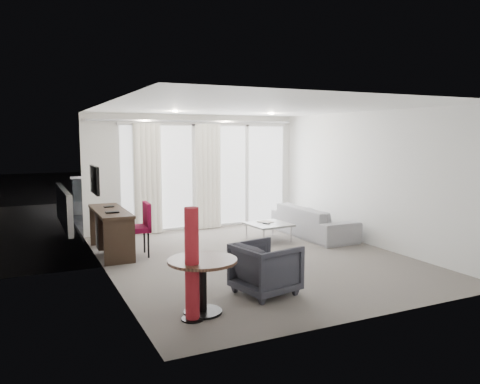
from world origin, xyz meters
name	(u,v)px	position (x,y,z in m)	size (l,w,h in m)	color
floor	(255,258)	(0.00, 0.00, 0.00)	(5.00, 6.00, 0.00)	#625C55
ceiling	(255,108)	(0.00, 0.00, 2.60)	(5.00, 6.00, 0.00)	white
wall_left	(106,192)	(-2.50, 0.00, 1.30)	(0.00, 6.00, 2.60)	silver
wall_right	(369,179)	(2.50, 0.00, 1.30)	(0.00, 6.00, 2.60)	silver
wall_front	(375,209)	(0.00, -3.00, 1.30)	(5.00, 0.00, 2.60)	silver
window_panel	(208,176)	(0.30, 2.98, 1.20)	(4.00, 0.02, 2.38)	white
window_frame	(208,176)	(0.30, 2.97, 1.20)	(4.10, 0.06, 2.44)	white
curtain_left	(148,179)	(-1.15, 2.82, 1.20)	(0.60, 0.20, 2.38)	white
curtain_right	(208,177)	(0.25, 2.82, 1.20)	(0.60, 0.20, 2.38)	white
curtain_track	(197,121)	(0.00, 2.82, 2.45)	(4.80, 0.04, 0.04)	#B2B2B7
downlight_a	(175,111)	(-0.90, 1.60, 2.59)	(0.12, 0.12, 0.02)	#FFE0B2
downlight_b	(271,114)	(1.20, 1.60, 2.59)	(0.12, 0.12, 0.02)	#FFE0B2
desk	(111,232)	(-2.21, 1.39, 0.40)	(0.54, 1.71, 0.80)	black
tv	(95,180)	(-2.46, 1.45, 1.35)	(0.05, 0.80, 0.50)	black
desk_chair	(135,230)	(-1.86, 1.02, 0.48)	(0.52, 0.49, 0.96)	maroon
round_table	(203,286)	(-1.73, -2.01, 0.33)	(0.84, 0.84, 0.67)	#3E261A
menu_card	(190,254)	(-1.85, -1.92, 0.72)	(0.13, 0.02, 0.23)	white
red_lamp	(192,264)	(-1.91, -2.15, 0.66)	(0.26, 0.26, 1.32)	maroon
tub_armchair	(266,268)	(-0.71, -1.71, 0.35)	(0.75, 0.77, 0.70)	#2B2C34
coffee_table	(268,232)	(0.88, 1.09, 0.18)	(0.79, 0.79, 0.36)	gray
remote	(266,224)	(0.81, 1.07, 0.36)	(0.05, 0.15, 0.02)	black
magazine	(265,222)	(0.88, 1.24, 0.36)	(0.20, 0.25, 0.01)	gray
sofa	(313,221)	(1.96, 1.09, 0.32)	(2.18, 0.85, 0.64)	gray
terrace_slab	(187,219)	(0.30, 4.50, -0.06)	(5.60, 3.00, 0.12)	#4D4D50
rattan_chair_a	(197,199)	(0.72, 4.87, 0.41)	(0.56, 0.56, 0.82)	brown
rattan_chair_b	(262,198)	(2.28, 4.01, 0.46)	(0.62, 0.62, 0.91)	brown
rattan_table	(237,205)	(1.71, 4.40, 0.22)	(0.45, 0.45, 0.45)	brown
balustrade	(171,192)	(0.30, 5.95, 0.50)	(5.50, 0.06, 1.05)	#B2B2B7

